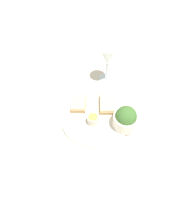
{
  "coord_description": "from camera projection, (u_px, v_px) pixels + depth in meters",
  "views": [
    {
      "loc": [
        0.39,
        -0.08,
        0.58
      ],
      "look_at": [
        0.0,
        0.0,
        0.03
      ],
      "focal_mm": 28.0,
      "sensor_mm": 36.0,
      "label": 1
    }
  ],
  "objects": [
    {
      "name": "ground_plane",
      "position": [
        96.0,
        117.0,
        0.71
      ],
      "size": [
        4.0,
        4.0,
        0.0
      ],
      "primitive_type": "plane",
      "color": "beige"
    },
    {
      "name": "dinner_plate",
      "position": [
        96.0,
        116.0,
        0.7
      ],
      "size": [
        0.28,
        0.28,
        0.01
      ],
      "color": "silver",
      "rests_on": "ground_plane"
    },
    {
      "name": "salad_bowl",
      "position": [
        126.0,
        119.0,
        0.64
      ],
      "size": [
        0.09,
        0.09,
        0.09
      ],
      "color": "silver",
      "rests_on": "dinner_plate"
    },
    {
      "name": "sauce_ramekin",
      "position": [
        93.0,
        119.0,
        0.66
      ],
      "size": [
        0.04,
        0.04,
        0.03
      ],
      "color": "beige",
      "rests_on": "dinner_plate"
    },
    {
      "name": "cheese_toast_near",
      "position": [
        108.0,
        104.0,
        0.71
      ],
      "size": [
        0.11,
        0.08,
        0.03
      ],
      "color": "tan",
      "rests_on": "dinner_plate"
    },
    {
      "name": "cheese_toast_far",
      "position": [
        79.0,
        103.0,
        0.71
      ],
      "size": [
        0.1,
        0.08,
        0.03
      ],
      "color": "tan",
      "rests_on": "dinner_plate"
    },
    {
      "name": "wine_glass",
      "position": [
        108.0,
        57.0,
        0.74
      ],
      "size": [
        0.08,
        0.08,
        0.17
      ],
      "color": "silver",
      "rests_on": "ground_plane"
    }
  ]
}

